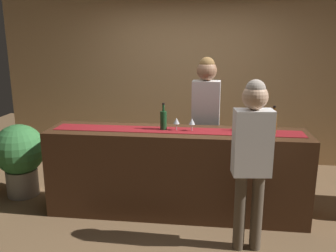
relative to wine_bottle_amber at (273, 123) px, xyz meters
name	(u,v)px	position (x,y,z in m)	size (l,w,h in m)	color
ground_plane	(176,212)	(-1.03, 0.00, -1.09)	(10.00, 10.00, 0.00)	brown
back_wall	(189,72)	(-1.03, 1.90, 0.36)	(6.00, 0.12, 2.90)	tan
bar_counter	(176,172)	(-1.03, 0.00, -0.60)	(2.88, 0.60, 0.98)	#472B19
counter_runner_cloth	(176,130)	(-1.03, 0.00, -0.11)	(2.74, 0.28, 0.01)	maroon
wine_bottle_amber	(273,123)	(0.00, 0.00, 0.00)	(0.07, 0.07, 0.30)	brown
wine_bottle_green	(163,120)	(-1.18, 0.02, 0.00)	(0.07, 0.07, 0.30)	#194723
wine_bottle_clear	(253,122)	(-0.20, 0.06, 0.00)	(0.07, 0.07, 0.30)	#B2C6C1
wine_glass_near_customer	(192,122)	(-0.86, -0.01, -0.01)	(0.07, 0.07, 0.14)	silver
wine_glass_mid_counter	(176,121)	(-1.03, 0.00, -0.01)	(0.07, 0.07, 0.14)	silver
bartender	(206,111)	(-0.72, 0.58, 0.00)	(0.35, 0.25, 1.75)	#26262B
customer_sipping	(252,149)	(-0.28, -0.65, -0.10)	(0.36, 0.24, 1.63)	brown
potted_plant_tall	(20,155)	(-3.04, 0.23, -0.56)	(0.64, 0.64, 0.93)	#9E9389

